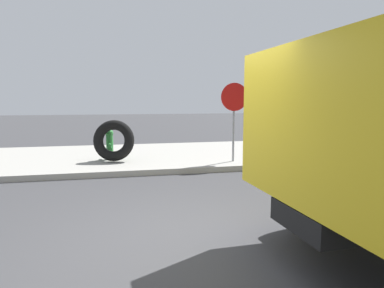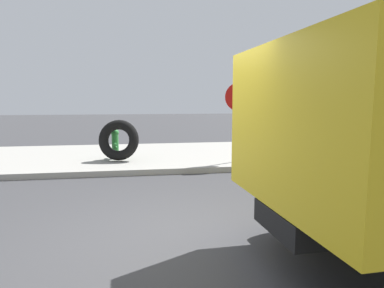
% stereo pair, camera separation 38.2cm
% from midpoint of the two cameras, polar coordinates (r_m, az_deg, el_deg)
% --- Properties ---
extents(ground_plane, '(80.00, 80.00, 0.00)m').
position_cam_midpoint_polar(ground_plane, '(4.67, -1.80, -15.97)').
color(ground_plane, '#38383A').
extents(sidewalk_curb, '(36.00, 5.00, 0.15)m').
position_cam_midpoint_polar(sidewalk_curb, '(10.91, -6.48, -2.01)').
color(sidewalk_curb, '#99968E').
rests_on(sidewalk_curb, ground).
extents(fire_hydrant, '(0.22, 0.51, 0.87)m').
position_cam_midpoint_polar(fire_hydrant, '(10.05, -11.63, 0.18)').
color(fire_hydrant, '#2D8438').
rests_on(fire_hydrant, sidewalk_curb).
extents(loose_tire, '(1.22, 0.73, 1.17)m').
position_cam_midpoint_polar(loose_tire, '(9.67, -11.02, 0.64)').
color(loose_tire, black).
rests_on(loose_tire, sidewalk_curb).
extents(stop_sign, '(0.76, 0.08, 2.15)m').
position_cam_midpoint_polar(stop_sign, '(9.40, 8.91, 6.06)').
color(stop_sign, gray).
rests_on(stop_sign, sidewalk_curb).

